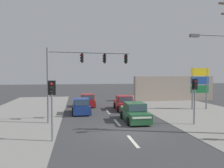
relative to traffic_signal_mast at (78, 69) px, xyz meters
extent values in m
plane|color=#3A3A3D|center=(3.09, -3.88, -4.35)|extent=(140.00, 140.00, 0.00)
cube|color=silver|center=(3.09, -5.88, -4.35)|extent=(0.20, 2.40, 0.01)
cube|color=silver|center=(3.09, -0.88, -4.35)|extent=(0.20, 2.40, 0.01)
cube|color=silver|center=(3.09, 4.12, -4.35)|extent=(0.20, 2.40, 0.01)
cube|color=gray|center=(-5.41, 0.12, -4.34)|extent=(8.00, 40.00, 0.02)
cylinder|color=slate|center=(8.39, -5.44, 2.03)|extent=(2.60, 0.18, 0.09)
cube|color=#595B60|center=(7.10, -5.48, 1.96)|extent=(0.57, 0.30, 0.18)
cylinder|color=slate|center=(-2.37, -0.25, -1.35)|extent=(0.18, 0.18, 6.00)
cylinder|color=slate|center=(1.01, 0.11, 1.35)|extent=(6.77, 0.84, 0.11)
cube|color=black|center=(0.34, 0.04, 0.90)|extent=(0.23, 0.28, 0.68)
cube|color=black|center=(0.34, 0.04, 0.90)|extent=(0.09, 0.44, 0.84)
sphere|color=red|center=(0.22, 0.02, 1.12)|extent=(0.13, 0.13, 0.13)
sphere|color=black|center=(0.22, 0.02, 0.90)|extent=(0.13, 0.13, 0.13)
sphere|color=black|center=(0.22, 0.02, 0.68)|extent=(0.13, 0.13, 0.13)
cube|color=black|center=(2.23, 0.24, 0.90)|extent=(0.23, 0.28, 0.68)
cube|color=black|center=(2.23, 0.24, 0.90)|extent=(0.09, 0.44, 0.84)
sphere|color=red|center=(2.11, 0.23, 1.12)|extent=(0.13, 0.13, 0.13)
sphere|color=black|center=(2.11, 0.23, 0.90)|extent=(0.13, 0.13, 0.13)
sphere|color=black|center=(2.11, 0.23, 0.68)|extent=(0.13, 0.13, 0.13)
cube|color=black|center=(4.12, 0.44, 0.90)|extent=(0.23, 0.28, 0.68)
cube|color=black|center=(4.12, 0.44, 0.90)|extent=(0.09, 0.44, 0.84)
sphere|color=red|center=(4.00, 0.43, 1.12)|extent=(0.13, 0.13, 0.13)
sphere|color=black|center=(4.00, 0.43, 0.90)|extent=(0.13, 0.13, 0.13)
sphere|color=black|center=(4.00, 0.43, 0.68)|extent=(0.13, 0.13, 0.13)
cylinder|color=slate|center=(8.90, -2.53, -2.95)|extent=(0.12, 0.12, 2.80)
cube|color=black|center=(8.90, -2.53, -1.21)|extent=(0.28, 0.23, 0.68)
cube|color=black|center=(8.90, -2.53, -1.21)|extent=(0.44, 0.09, 0.84)
sphere|color=red|center=(8.89, -2.65, -0.99)|extent=(0.13, 0.13, 0.13)
sphere|color=black|center=(8.89, -2.65, -1.21)|extent=(0.13, 0.13, 0.13)
sphere|color=black|center=(8.89, -2.65, -1.43)|extent=(0.13, 0.13, 0.13)
cylinder|color=slate|center=(-1.55, -5.14, -2.95)|extent=(0.12, 0.12, 2.80)
cube|color=black|center=(-1.55, -5.14, -1.21)|extent=(0.27, 0.22, 0.68)
cube|color=black|center=(-1.55, -5.14, -1.21)|extent=(0.44, 0.07, 0.84)
sphere|color=red|center=(-1.56, -5.26, -0.99)|extent=(0.13, 0.13, 0.13)
sphere|color=black|center=(-1.56, -5.26, -1.21)|extent=(0.13, 0.13, 0.13)
sphere|color=black|center=(-1.56, -5.26, -1.43)|extent=(0.13, 0.13, 0.13)
cylinder|color=slate|center=(12.50, 4.11, -2.05)|extent=(0.16, 0.16, 4.60)
cylinder|color=slate|center=(14.20, 4.11, -2.05)|extent=(0.16, 0.16, 4.60)
cube|color=yellow|center=(13.35, 4.11, -0.20)|extent=(2.10, 0.14, 0.84)
cube|color=#1E4793|center=(13.35, 4.11, -1.15)|extent=(2.10, 0.14, 0.84)
cube|color=#196B38|center=(13.35, 4.11, -2.10)|extent=(2.10, 0.14, 0.84)
cube|color=#A39384|center=(14.09, 12.12, -2.55)|extent=(12.00, 1.00, 3.60)
cube|color=#235633|center=(4.62, -0.69, -3.81)|extent=(1.75, 4.22, 0.80)
cube|color=#235633|center=(4.62, -0.64, -3.10)|extent=(1.58, 1.92, 0.62)
cube|color=#384756|center=(4.61, -1.61, -3.10)|extent=(1.44, 0.08, 0.53)
cube|color=#384756|center=(4.64, 0.33, -3.10)|extent=(1.40, 0.08, 0.50)
cube|color=white|center=(4.60, -2.81, -3.63)|extent=(1.45, 0.06, 0.14)
cylinder|color=black|center=(5.46, -2.01, -4.03)|extent=(0.20, 0.64, 0.64)
cylinder|color=black|center=(3.76, -1.99, -4.03)|extent=(0.20, 0.64, 0.64)
cylinder|color=black|center=(5.49, 0.60, -4.03)|extent=(0.20, 0.64, 0.64)
cylinder|color=black|center=(3.79, 0.62, -4.03)|extent=(0.20, 0.64, 0.64)
cube|color=maroon|center=(5.00, 5.12, -3.81)|extent=(1.84, 4.25, 0.80)
cube|color=maroon|center=(5.00, 5.17, -3.10)|extent=(1.62, 1.95, 0.62)
cube|color=#384756|center=(4.97, 4.20, -3.10)|extent=(1.44, 0.11, 0.53)
cube|color=#384756|center=(5.03, 6.14, -3.10)|extent=(1.41, 0.11, 0.50)
cube|color=white|center=(4.93, 3.00, -3.63)|extent=(1.45, 0.09, 0.14)
cylinder|color=black|center=(5.81, 3.79, -4.03)|extent=(0.21, 0.65, 0.64)
cylinder|color=black|center=(4.11, 3.85, -4.03)|extent=(0.21, 0.65, 0.64)
cylinder|color=black|center=(5.89, 6.40, -4.03)|extent=(0.21, 0.65, 0.64)
cylinder|color=black|center=(4.19, 6.45, -4.03)|extent=(0.21, 0.65, 0.64)
cube|color=maroon|center=(1.15, 8.39, -3.85)|extent=(1.71, 3.65, 0.76)
cube|color=maroon|center=(1.16, 8.09, -3.15)|extent=(1.54, 1.94, 0.64)
cube|color=#384756|center=(1.13, 9.06, -3.15)|extent=(1.36, 0.10, 0.54)
cube|color=#384756|center=(1.19, 7.12, -3.15)|extent=(1.33, 0.10, 0.51)
cube|color=white|center=(1.10, 10.21, -3.67)|extent=(1.36, 0.08, 0.14)
cylinder|color=black|center=(0.32, 9.49, -4.05)|extent=(0.20, 0.61, 0.60)
cylinder|color=black|center=(1.92, 9.53, -4.05)|extent=(0.20, 0.61, 0.60)
cylinder|color=black|center=(0.38, 7.25, -4.05)|extent=(0.20, 0.61, 0.60)
cylinder|color=black|center=(1.98, 7.30, -4.05)|extent=(0.20, 0.61, 0.60)
cube|color=navy|center=(0.30, 3.68, -3.85)|extent=(1.70, 3.64, 0.76)
cube|color=navy|center=(0.31, 3.38, -3.15)|extent=(1.53, 1.94, 0.64)
cube|color=#384756|center=(0.28, 4.35, -3.15)|extent=(1.36, 0.10, 0.54)
cube|color=#384756|center=(0.34, 2.41, -3.15)|extent=(1.33, 0.10, 0.51)
cube|color=white|center=(0.25, 5.50, -3.67)|extent=(1.36, 0.08, 0.14)
cylinder|color=black|center=(-0.53, 4.77, -4.05)|extent=(0.20, 0.60, 0.60)
cylinder|color=black|center=(1.07, 4.82, -4.05)|extent=(0.20, 0.60, 0.60)
cylinder|color=black|center=(-0.47, 2.54, -4.05)|extent=(0.20, 0.60, 0.60)
cylinder|color=black|center=(1.13, 2.59, -4.05)|extent=(0.20, 0.60, 0.60)
camera|label=1|loc=(-0.17, -18.10, -0.41)|focal=35.00mm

